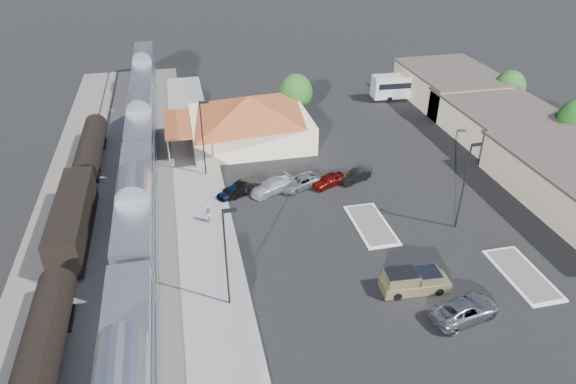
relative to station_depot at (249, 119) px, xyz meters
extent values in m
plane|color=black|center=(4.56, -24.00, -3.13)|extent=(280.00, 280.00, 0.00)
cube|color=#4C4944|center=(-16.44, -16.00, -3.07)|extent=(16.00, 100.00, 0.12)
cube|color=gray|center=(-7.44, -18.00, -3.04)|extent=(5.50, 92.00, 0.18)
cube|color=silver|center=(-13.44, -19.12, -0.08)|extent=(3.00, 20.00, 5.00)
cube|color=black|center=(-13.44, -19.12, -2.83)|extent=(2.20, 16.00, 0.60)
cube|color=silver|center=(-13.44, 1.88, -0.08)|extent=(3.00, 20.00, 5.00)
cube|color=black|center=(-13.44, 1.88, -2.83)|extent=(2.20, 16.00, 0.60)
cube|color=silver|center=(-13.44, 22.88, -0.08)|extent=(3.00, 20.00, 5.00)
cube|color=black|center=(-13.44, 22.88, -2.83)|extent=(2.20, 16.00, 0.60)
cylinder|color=black|center=(-19.44, -33.73, -1.03)|extent=(2.80, 14.00, 2.80)
cube|color=black|center=(-19.44, -33.73, -2.83)|extent=(2.20, 12.00, 0.60)
cube|color=black|center=(-19.44, -17.73, -0.93)|extent=(2.80, 14.00, 3.60)
cube|color=black|center=(-19.44, -17.73, -2.83)|extent=(2.20, 12.00, 0.60)
cylinder|color=black|center=(-19.44, -1.73, -1.03)|extent=(2.80, 14.00, 2.80)
cube|color=black|center=(-19.44, -1.73, -2.83)|extent=(2.20, 12.00, 0.60)
cube|color=beige|center=(0.06, 0.00, -1.33)|extent=(15.00, 12.00, 3.60)
pyramid|color=brown|center=(0.06, 0.00, 1.77)|extent=(15.30, 12.24, 2.60)
cube|color=brown|center=(-9.04, 0.00, 0.17)|extent=(3.20, 9.60, 0.25)
cube|color=#C6B28C|center=(32.56, -6.00, -1.13)|extent=(12.00, 18.00, 4.00)
cube|color=#3F3833|center=(32.56, -6.00, 1.02)|extent=(12.40, 18.40, 0.30)
cube|color=#C6B28C|center=(32.56, 8.00, -0.88)|extent=(12.00, 16.00, 4.50)
cube|color=#3F3833|center=(32.56, 8.00, 1.52)|extent=(12.40, 16.40, 0.30)
cube|color=silver|center=(8.56, -22.00, -3.06)|extent=(3.30, 7.50, 0.15)
cube|color=#4C4944|center=(8.56, -22.00, -2.97)|extent=(2.70, 6.90, 0.10)
cube|color=silver|center=(18.56, -32.00, -3.06)|extent=(3.30, 7.50, 0.15)
cube|color=#4C4944|center=(18.56, -32.00, -2.97)|extent=(2.70, 6.90, 0.10)
cylinder|color=black|center=(-6.44, -30.00, 1.37)|extent=(0.16, 0.16, 9.00)
cube|color=black|center=(-5.94, -30.00, 5.72)|extent=(1.00, 0.25, 0.22)
cylinder|color=black|center=(-6.44, -8.00, 1.37)|extent=(0.16, 0.16, 9.00)
cube|color=black|center=(-5.94, -8.00, 5.72)|extent=(1.00, 0.25, 0.22)
cylinder|color=black|center=(16.56, -24.00, 1.37)|extent=(0.16, 0.16, 9.00)
cube|color=black|center=(17.06, -24.00, 5.72)|extent=(1.00, 0.25, 0.22)
cylinder|color=#382314|center=(38.56, -12.00, -1.70)|extent=(0.30, 0.30, 2.86)
cylinder|color=#382314|center=(38.56, 2.00, -1.86)|extent=(0.30, 0.30, 2.55)
ellipsoid|color=#164E1A|center=(38.56, 2.00, 0.64)|extent=(4.41, 4.41, 4.87)
cylinder|color=#382314|center=(7.56, 6.00, -1.77)|extent=(0.30, 0.30, 2.73)
ellipsoid|color=#164E1A|center=(7.56, 6.00, 0.90)|extent=(4.71, 4.71, 5.21)
cube|color=tan|center=(8.66, -31.62, -2.57)|extent=(5.69, 2.36, 0.91)
cube|color=tan|center=(8.66, -31.62, -1.86)|extent=(2.23, 2.05, 0.96)
cube|color=tan|center=(8.66, -31.62, -1.76)|extent=(2.79, 2.08, 1.12)
cylinder|color=black|center=(10.39, -32.64, -2.77)|extent=(0.75, 0.33, 0.73)
cylinder|color=black|center=(10.50, -30.82, -2.77)|extent=(0.75, 0.33, 0.73)
cylinder|color=black|center=(6.83, -32.43, -2.77)|extent=(0.75, 0.33, 0.73)
cylinder|color=black|center=(6.94, -30.61, -2.77)|extent=(0.75, 0.33, 0.73)
imported|color=gray|center=(11.07, -35.38, -2.34)|extent=(6.11, 3.78, 1.58)
cube|color=white|center=(26.94, 10.35, -1.00)|extent=(12.02, 3.15, 3.37)
cube|color=black|center=(26.94, 10.35, -0.59)|extent=(11.07, 3.14, 0.89)
cylinder|color=black|center=(31.04, 8.99, -2.68)|extent=(0.91, 0.34, 0.89)
cylinder|color=black|center=(31.15, 11.31, -2.68)|extent=(0.91, 0.34, 0.89)
cylinder|color=black|center=(23.31, 9.36, -2.68)|extent=(0.91, 0.34, 0.89)
cylinder|color=black|center=(23.42, 11.68, -2.68)|extent=(0.91, 0.34, 0.89)
imported|color=white|center=(-7.03, -18.10, -2.03)|extent=(0.84, 1.00, 1.85)
imported|color=#0B1A3A|center=(-3.94, -13.48, -2.49)|extent=(4.02, 2.93, 1.27)
imported|color=black|center=(-2.93, -13.18, -2.41)|extent=(4.66, 2.99, 1.45)
imported|color=silver|center=(0.27, -13.48, -2.40)|extent=(5.46, 3.98, 1.47)
imported|color=#999DA1|center=(3.47, -13.18, -2.44)|extent=(5.49, 4.06, 1.39)
imported|color=maroon|center=(6.67, -13.48, -2.43)|extent=(4.46, 3.14, 1.41)
imported|color=black|center=(9.87, -13.18, -2.49)|extent=(4.09, 2.78, 1.28)
camera|label=1|loc=(-8.61, -60.92, 25.54)|focal=32.00mm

